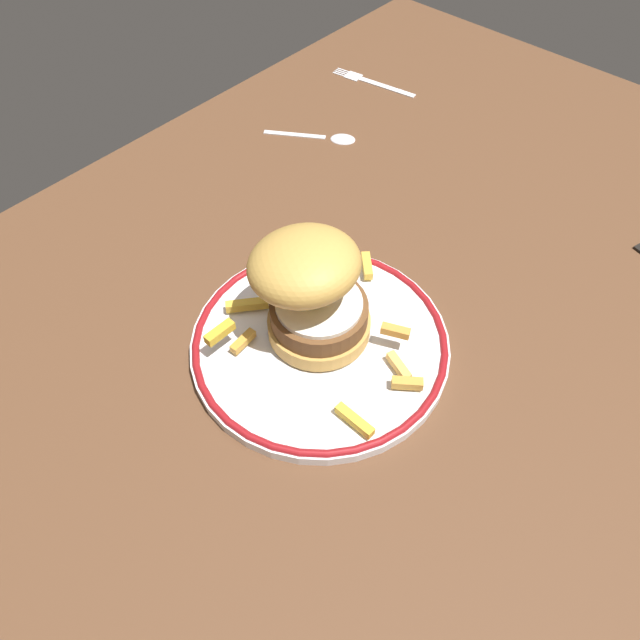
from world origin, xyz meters
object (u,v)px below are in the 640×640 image
(dinner_plate, at_px, (320,343))
(fork, at_px, (371,82))
(spoon, at_px, (332,136))
(burger, at_px, (310,287))

(dinner_plate, height_order, fork, dinner_plate)
(dinner_plate, distance_m, spoon, 0.37)
(fork, relative_size, spoon, 1.20)
(burger, distance_m, fork, 0.52)
(burger, relative_size, fork, 0.91)
(dinner_plate, xyz_separation_m, burger, (0.00, 0.02, 0.07))
(fork, bearing_deg, burger, -148.17)
(fork, bearing_deg, dinner_plate, -146.90)
(dinner_plate, distance_m, burger, 0.07)
(dinner_plate, relative_size, spoon, 2.22)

